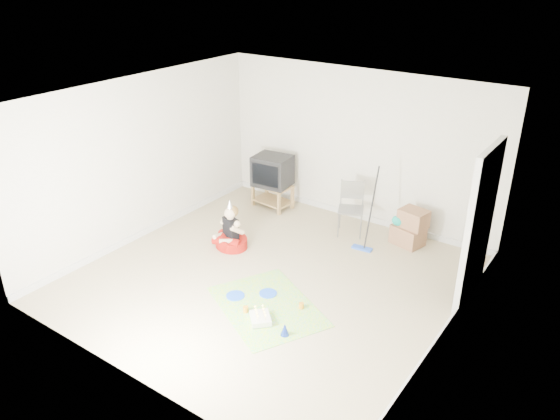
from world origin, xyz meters
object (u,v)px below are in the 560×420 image
Objects in this scene: cardboard_boxes at (410,228)px; seated_woman at (231,237)px; folding_chair at (351,210)px; crt_tv at (272,171)px; birthday_cake at (260,319)px; tv_stand at (273,194)px.

seated_woman is at bearing -143.25° from cardboard_boxes.
folding_chair is at bearing -167.27° from cardboard_boxes.
crt_tv reaches higher than folding_chair.
crt_tv is at bearing 123.19° from birthday_cake.
crt_tv is 1.73m from seated_woman.
folding_chair is at bearing -4.51° from tv_stand.
crt_tv reaches higher than cardboard_boxes.
birthday_cake is (1.91, -2.92, -0.22)m from tv_stand.
cardboard_boxes is (2.62, 0.08, 0.03)m from tv_stand.
cardboard_boxes is at bearing 76.71° from birthday_cake.
tv_stand is at bearing 175.49° from folding_chair.
tv_stand is at bearing 102.30° from seated_woman.
crt_tv is at bearing 175.49° from folding_chair.
birthday_cake is (1.56, -1.31, -0.14)m from seated_woman.
tv_stand is 3.49m from birthday_cake.
crt_tv is (-0.00, 0.00, 0.45)m from tv_stand.
crt_tv is at bearing -178.22° from cardboard_boxes.
crt_tv is 1.65× the size of birthday_cake.
seated_woman is at bearing -131.80° from folding_chair.
seated_woman is (-1.32, -1.48, -0.26)m from folding_chair.
tv_stand is 1.16× the size of crt_tv.
crt_tv is 1.05× the size of cardboard_boxes.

